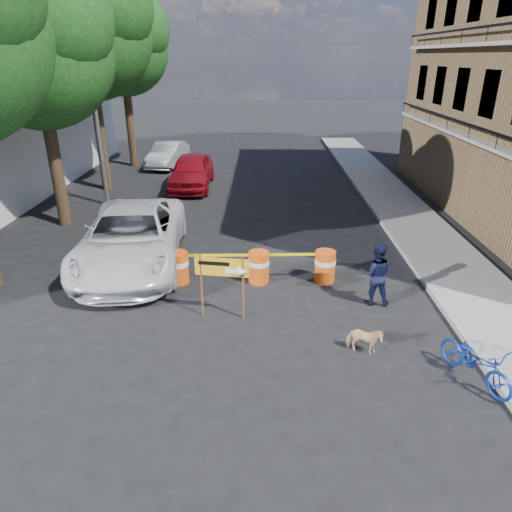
{
  "coord_description": "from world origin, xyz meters",
  "views": [
    {
      "loc": [
        0.56,
        -9.05,
        5.79
      ],
      "look_at": [
        0.42,
        1.17,
        1.3
      ],
      "focal_mm": 32.0,
      "sensor_mm": 36.0,
      "label": 1
    }
  ],
  "objects_px": {
    "barrel_mid_left": "(178,267)",
    "barrel_far_left": "(122,266)",
    "pedestrian": "(376,274)",
    "barrel_mid_right": "(259,267)",
    "sedan_silver": "(168,154)",
    "detour_sign": "(228,273)",
    "bicycle": "(480,344)",
    "barrel_far_right": "(325,266)",
    "suv_white": "(132,237)",
    "sedan_red": "(191,171)",
    "dog": "(364,340)"
  },
  "relations": [
    {
      "from": "barrel_mid_left",
      "to": "barrel_far_left",
      "type": "bearing_deg",
      "value": 178.14
    },
    {
      "from": "pedestrian",
      "to": "barrel_mid_right",
      "type": "bearing_deg",
      "value": -13.68
    },
    {
      "from": "sedan_silver",
      "to": "detour_sign",
      "type": "bearing_deg",
      "value": -67.17
    },
    {
      "from": "barrel_mid_right",
      "to": "bicycle",
      "type": "distance_m",
      "value": 5.93
    },
    {
      "from": "barrel_far_right",
      "to": "suv_white",
      "type": "distance_m",
      "value": 5.73
    },
    {
      "from": "sedan_silver",
      "to": "sedan_red",
      "type": "bearing_deg",
      "value": -59.25
    },
    {
      "from": "barrel_mid_left",
      "to": "sedan_silver",
      "type": "bearing_deg",
      "value": 101.82
    },
    {
      "from": "barrel_far_right",
      "to": "dog",
      "type": "height_order",
      "value": "barrel_far_right"
    },
    {
      "from": "pedestrian",
      "to": "suv_white",
      "type": "height_order",
      "value": "suv_white"
    },
    {
      "from": "barrel_far_right",
      "to": "sedan_red",
      "type": "height_order",
      "value": "sedan_red"
    },
    {
      "from": "barrel_mid_left",
      "to": "dog",
      "type": "distance_m",
      "value": 5.51
    },
    {
      "from": "sedan_red",
      "to": "suv_white",
      "type": "bearing_deg",
      "value": -93.81
    },
    {
      "from": "barrel_far_left",
      "to": "suv_white",
      "type": "xyz_separation_m",
      "value": [
        0.01,
        1.17,
        0.39
      ]
    },
    {
      "from": "barrel_far_left",
      "to": "bicycle",
      "type": "xyz_separation_m",
      "value": [
        7.98,
        -4.16,
        0.38
      ]
    },
    {
      "from": "barrel_far_right",
      "to": "pedestrian",
      "type": "relative_size",
      "value": 0.56
    },
    {
      "from": "sedan_silver",
      "to": "dog",
      "type": "bearing_deg",
      "value": -59.86
    },
    {
      "from": "barrel_mid_left",
      "to": "detour_sign",
      "type": "xyz_separation_m",
      "value": [
        1.52,
        -1.83,
        0.72
      ]
    },
    {
      "from": "pedestrian",
      "to": "sedan_silver",
      "type": "xyz_separation_m",
      "value": [
        -8.21,
        15.7,
        -0.13
      ]
    },
    {
      "from": "barrel_mid_right",
      "to": "sedan_silver",
      "type": "distance_m",
      "value": 15.49
    },
    {
      "from": "barrel_far_left",
      "to": "sedan_red",
      "type": "distance_m",
      "value": 9.98
    },
    {
      "from": "detour_sign",
      "to": "suv_white",
      "type": "distance_m",
      "value": 4.35
    },
    {
      "from": "barrel_mid_left",
      "to": "dog",
      "type": "bearing_deg",
      "value": -35.91
    },
    {
      "from": "barrel_mid_left",
      "to": "sedan_silver",
      "type": "xyz_separation_m",
      "value": [
        -3.06,
        14.62,
        0.2
      ]
    },
    {
      "from": "sedan_red",
      "to": "sedan_silver",
      "type": "relative_size",
      "value": 1.13
    },
    {
      "from": "bicycle",
      "to": "suv_white",
      "type": "distance_m",
      "value": 9.59
    },
    {
      "from": "sedan_silver",
      "to": "barrel_far_right",
      "type": "bearing_deg",
      "value": -56.55
    },
    {
      "from": "detour_sign",
      "to": "dog",
      "type": "xyz_separation_m",
      "value": [
        2.95,
        -1.4,
        -0.87
      ]
    },
    {
      "from": "barrel_mid_left",
      "to": "pedestrian",
      "type": "xyz_separation_m",
      "value": [
        5.15,
        -1.08,
        0.34
      ]
    },
    {
      "from": "barrel_mid_right",
      "to": "barrel_far_left",
      "type": "bearing_deg",
      "value": -179.83
    },
    {
      "from": "detour_sign",
      "to": "sedan_red",
      "type": "height_order",
      "value": "detour_sign"
    },
    {
      "from": "barrel_far_left",
      "to": "barrel_mid_right",
      "type": "relative_size",
      "value": 1.0
    },
    {
      "from": "barrel_far_left",
      "to": "barrel_mid_right",
      "type": "xyz_separation_m",
      "value": [
        3.79,
        0.01,
        0.0
      ]
    },
    {
      "from": "bicycle",
      "to": "sedan_red",
      "type": "xyz_separation_m",
      "value": [
        -7.46,
        14.13,
        -0.07
      ]
    },
    {
      "from": "sedan_silver",
      "to": "barrel_mid_left",
      "type": "bearing_deg",
      "value": -70.89
    },
    {
      "from": "barrel_far_left",
      "to": "barrel_mid_left",
      "type": "relative_size",
      "value": 1.0
    },
    {
      "from": "barrel_far_left",
      "to": "sedan_red",
      "type": "xyz_separation_m",
      "value": [
        0.51,
        9.96,
        0.32
      ]
    },
    {
      "from": "dog",
      "to": "suv_white",
      "type": "xyz_separation_m",
      "value": [
        -6.03,
        4.45,
        0.54
      ]
    },
    {
      "from": "barrel_far_left",
      "to": "dog",
      "type": "distance_m",
      "value": 6.87
    },
    {
      "from": "barrel_far_left",
      "to": "barrel_mid_left",
      "type": "distance_m",
      "value": 1.57
    },
    {
      "from": "barrel_mid_left",
      "to": "bicycle",
      "type": "xyz_separation_m",
      "value": [
        6.4,
        -4.11,
        0.38
      ]
    },
    {
      "from": "barrel_mid_right",
      "to": "dog",
      "type": "xyz_separation_m",
      "value": [
        2.25,
        -3.29,
        -0.15
      ]
    },
    {
      "from": "barrel_mid_left",
      "to": "sedan_red",
      "type": "bearing_deg",
      "value": 96.04
    },
    {
      "from": "barrel_far_right",
      "to": "barrel_mid_left",
      "type": "bearing_deg",
      "value": -177.97
    },
    {
      "from": "barrel_far_right",
      "to": "barrel_mid_right",
      "type": "bearing_deg",
      "value": -177.45
    },
    {
      "from": "pedestrian",
      "to": "sedan_red",
      "type": "distance_m",
      "value": 12.71
    },
    {
      "from": "detour_sign",
      "to": "pedestrian",
      "type": "relative_size",
      "value": 1.01
    },
    {
      "from": "barrel_mid_right",
      "to": "barrel_far_right",
      "type": "relative_size",
      "value": 1.0
    },
    {
      "from": "barrel_mid_right",
      "to": "suv_white",
      "type": "xyz_separation_m",
      "value": [
        -3.78,
        1.16,
        0.39
      ]
    },
    {
      "from": "detour_sign",
      "to": "pedestrian",
      "type": "height_order",
      "value": "detour_sign"
    },
    {
      "from": "barrel_far_left",
      "to": "sedan_silver",
      "type": "bearing_deg",
      "value": 95.83
    }
  ]
}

